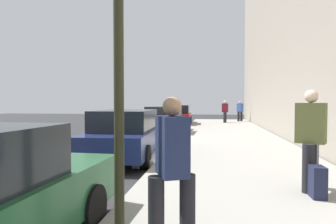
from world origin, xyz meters
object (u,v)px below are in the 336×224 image
at_px(pedestrian_olive_coat, 311,137).
at_px(rolling_suitcase, 318,182).
at_px(pedestrian_blue_coat, 240,110).
at_px(pedestrian_navy_coat, 172,166).
at_px(parked_car_red, 178,115).
at_px(pedestrian_burgundy_coat, 225,111).
at_px(parked_car_maroon, 165,121).
at_px(parked_car_navy, 126,134).

height_order(pedestrian_olive_coat, rolling_suitcase, pedestrian_olive_coat).
height_order(pedestrian_blue_coat, pedestrian_navy_coat, pedestrian_blue_coat).
xyz_separation_m(parked_car_red, pedestrian_olive_coat, (-16.87, -4.23, 0.37)).
xyz_separation_m(pedestrian_burgundy_coat, pedestrian_navy_coat, (-20.88, 1.49, -0.02)).
distance_m(pedestrian_blue_coat, pedestrian_olive_coat, 20.25).
relative_size(pedestrian_burgundy_coat, pedestrian_olive_coat, 0.93).
relative_size(pedestrian_navy_coat, pedestrian_olive_coat, 0.91).
bearing_deg(pedestrian_navy_coat, parked_car_red, 5.89).
bearing_deg(parked_car_red, parked_car_maroon, 179.65).
bearing_deg(parked_car_red, rolling_suitcase, -166.36).
xyz_separation_m(pedestrian_blue_coat, pedestrian_olive_coat, (-20.24, 0.56, 0.08)).
relative_size(pedestrian_blue_coat, pedestrian_olive_coat, 0.92).
relative_size(pedestrian_blue_coat, pedestrian_navy_coat, 1.01).
xyz_separation_m(parked_car_red, pedestrian_blue_coat, (3.37, -4.79, 0.29)).
relative_size(parked_car_red, rolling_suitcase, 5.07).
relative_size(parked_car_maroon, pedestrian_burgundy_coat, 2.50).
relative_size(pedestrian_burgundy_coat, pedestrian_blue_coat, 1.01).
height_order(parked_car_navy, rolling_suitcase, parked_car_navy).
bearing_deg(pedestrian_olive_coat, pedestrian_blue_coat, -1.59).
bearing_deg(parked_car_navy, parked_car_red, -0.67).
distance_m(parked_car_red, pedestrian_burgundy_coat, 3.82).
bearing_deg(parked_car_red, pedestrian_navy_coat, -174.11).
xyz_separation_m(parked_car_navy, rolling_suitcase, (-3.77, -4.37, -0.34)).
bearing_deg(pedestrian_burgundy_coat, parked_car_red, 113.57).
height_order(pedestrian_burgundy_coat, pedestrian_navy_coat, pedestrian_burgundy_coat).
xyz_separation_m(pedestrian_navy_coat, rolling_suitcase, (2.02, -2.21, -0.62)).
relative_size(parked_car_red, pedestrian_burgundy_coat, 2.66).
height_order(parked_car_maroon, rolling_suitcase, parked_car_maroon).
bearing_deg(rolling_suitcase, parked_car_maroon, 21.43).
relative_size(parked_car_maroon, rolling_suitcase, 4.78).
distance_m(parked_car_red, pedestrian_navy_coat, 19.46).
xyz_separation_m(parked_car_navy, pedestrian_olive_coat, (-3.31, -4.39, 0.37)).
bearing_deg(rolling_suitcase, pedestrian_navy_coat, 132.36).
bearing_deg(parked_car_red, pedestrian_burgundy_coat, -66.43).
bearing_deg(pedestrian_navy_coat, parked_car_maroon, 9.00).
bearing_deg(parked_car_navy, pedestrian_burgundy_coat, -13.59).
distance_m(pedestrian_blue_coat, pedestrian_navy_coat, 22.90).
xyz_separation_m(pedestrian_navy_coat, pedestrian_olive_coat, (2.48, -2.23, 0.09)).
bearing_deg(pedestrian_navy_coat, pedestrian_olive_coat, -41.99).
bearing_deg(pedestrian_olive_coat, rolling_suitcase, 177.37).
relative_size(pedestrian_navy_coat, rolling_suitcase, 1.87).
bearing_deg(parked_car_maroon, pedestrian_olive_coat, -157.60).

